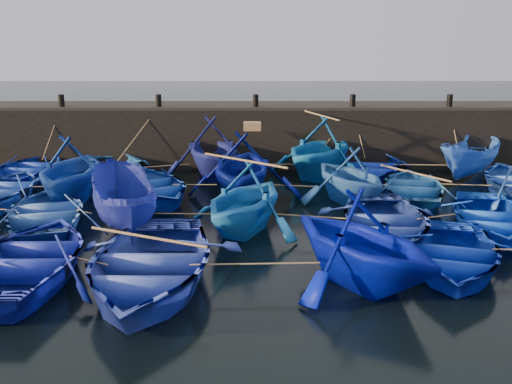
{
  "coord_description": "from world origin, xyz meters",
  "views": [
    {
      "loc": [
        -0.04,
        -14.02,
        5.38
      ],
      "look_at": [
        0.0,
        3.2,
        0.7
      ],
      "focal_mm": 40.0,
      "sensor_mm": 36.0,
      "label": 1
    }
  ],
  "objects": [
    {
      "name": "ground",
      "position": [
        0.0,
        0.0,
        0.0
      ],
      "size": [
        120.0,
        120.0,
        0.0
      ],
      "primitive_type": "plane",
      "color": "black",
      "rests_on": "ground"
    },
    {
      "name": "quay_wall",
      "position": [
        0.0,
        10.5,
        1.25
      ],
      "size": [
        26.0,
        2.5,
        2.5
      ],
      "primitive_type": "cube",
      "color": "black",
      "rests_on": "ground"
    },
    {
      "name": "quay_top",
      "position": [
        0.0,
        10.5,
        2.56
      ],
      "size": [
        26.0,
        2.5,
        0.12
      ],
      "primitive_type": "cube",
      "color": "black",
      "rests_on": "quay_wall"
    },
    {
      "name": "bollard_0",
      "position": [
        -8.0,
        9.6,
        2.87
      ],
      "size": [
        0.24,
        0.24,
        0.5
      ],
      "primitive_type": "cylinder",
      "color": "black",
      "rests_on": "quay_top"
    },
    {
      "name": "bollard_1",
      "position": [
        -4.0,
        9.6,
        2.87
      ],
      "size": [
        0.24,
        0.24,
        0.5
      ],
      "primitive_type": "cylinder",
      "color": "black",
      "rests_on": "quay_top"
    },
    {
      "name": "bollard_2",
      "position": [
        0.0,
        9.6,
        2.87
      ],
      "size": [
        0.24,
        0.24,
        0.5
      ],
      "primitive_type": "cylinder",
      "color": "black",
      "rests_on": "quay_top"
    },
    {
      "name": "bollard_3",
      "position": [
        4.0,
        9.6,
        2.87
      ],
      "size": [
        0.24,
        0.24,
        0.5
      ],
      "primitive_type": "cylinder",
      "color": "black",
      "rests_on": "quay_top"
    },
    {
      "name": "bollard_4",
      "position": [
        8.0,
        9.6,
        2.87
      ],
      "size": [
        0.24,
        0.24,
        0.5
      ],
      "primitive_type": "cylinder",
      "color": "black",
      "rests_on": "quay_top"
    },
    {
      "name": "boat_0",
      "position": [
        -8.73,
        7.61,
        0.48
      ],
      "size": [
        3.62,
        4.83,
        0.95
      ],
      "primitive_type": "imported",
      "rotation": [
        0.0,
        0.0,
        3.07
      ],
      "color": "navy",
      "rests_on": "ground"
    },
    {
      "name": "boat_1",
      "position": [
        -5.59,
        7.28,
        0.54
      ],
      "size": [
        5.21,
        6.13,
        1.08
      ],
      "primitive_type": "imported",
      "rotation": [
        0.0,
        0.0,
        0.33
      ],
      "color": "blue",
      "rests_on": "ground"
    },
    {
      "name": "boat_2",
      "position": [
        -1.73,
        7.95,
        1.21
      ],
      "size": [
        4.83,
        5.32,
        2.42
      ],
      "primitive_type": "imported",
      "rotation": [
        0.0,
        0.0,
        0.21
      ],
      "color": "navy",
      "rests_on": "ground"
    },
    {
      "name": "boat_3",
      "position": [
        2.51,
        7.92,
        1.22
      ],
      "size": [
        5.83,
        6.05,
        2.45
      ],
      "primitive_type": "imported",
      "rotation": [
        0.0,
        0.0,
        -0.54
      ],
      "color": "#0E5EAA",
      "rests_on": "ground"
    },
    {
      "name": "boat_4",
      "position": [
        4.53,
        7.87,
        0.5
      ],
      "size": [
        4.06,
        5.24,
        1.0
      ],
      "primitive_type": "imported",
      "rotation": [
        0.0,
        0.0,
        -0.13
      ],
      "color": "navy",
      "rests_on": "ground"
    },
    {
      "name": "boat_5",
      "position": [
        8.41,
        7.76,
        0.81
      ],
      "size": [
        3.91,
        4.23,
        1.62
      ],
      "primitive_type": "imported",
      "rotation": [
        0.0,
        0.0,
        -0.7
      ],
      "color": "blue",
      "rests_on": "ground"
    },
    {
      "name": "boat_6",
      "position": [
        -8.52,
        4.4,
        0.48
      ],
      "size": [
        3.37,
        4.66,
        0.96
      ],
      "primitive_type": "imported",
      "rotation": [
        0.0,
        0.0,
        3.13
      ],
      "color": "#2247AF",
      "rests_on": "ground"
    },
    {
      "name": "boat_7",
      "position": [
        -6.14,
        4.49,
        1.16
      ],
      "size": [
        3.85,
        4.46,
        2.33
      ],
      "primitive_type": "imported",
      "rotation": [
        0.0,
        0.0,
        3.15
      ],
      "color": "navy",
      "rests_on": "ground"
    },
    {
      "name": "boat_8",
      "position": [
        -3.76,
        4.71,
        0.53
      ],
      "size": [
        5.8,
        6.25,
        1.06
      ],
      "primitive_type": "imported",
      "rotation": [
        0.0,
        0.0,
        0.57
      ],
      "color": "#1139A1",
      "rests_on": "ground"
    },
    {
      "name": "boat_9",
      "position": [
        -0.42,
        4.7,
        1.2
      ],
      "size": [
        4.32,
        4.89,
        2.41
      ],
      "primitive_type": "imported",
      "rotation": [
        0.0,
        0.0,
        3.06
      ],
      "color": "#010D73",
      "rests_on": "ground"
    },
    {
      "name": "boat_10",
      "position": [
        3.12,
        4.4,
        0.98
      ],
      "size": [
        4.45,
        4.71,
        1.96
      ],
      "primitive_type": "imported",
      "rotation": [
        0.0,
        0.0,
        3.56
      ],
      "color": "#255BA8",
      "rests_on": "ground"
    },
    {
      "name": "boat_11",
      "position": [
        5.39,
        4.8,
        0.45
      ],
      "size": [
        3.82,
        4.82,
        0.9
      ],
      "primitive_type": "imported",
      "rotation": [
        0.0,
        0.0,
        2.97
      ],
      "color": "#1F5B9F",
      "rests_on": "ground"
    },
    {
      "name": "boat_14",
      "position": [
        -6.09,
        1.78,
        0.48
      ],
      "size": [
        4.51,
        5.42,
        0.97
      ],
      "primitive_type": "imported",
      "rotation": [
        0.0,
        0.0,
        3.43
      ],
      "color": "#2A52A2",
      "rests_on": "ground"
    },
    {
      "name": "boat_15",
      "position": [
        -3.79,
        1.44,
        0.87
      ],
      "size": [
        3.05,
        4.79,
        1.74
      ],
      "primitive_type": "imported",
      "rotation": [
        0.0,
        0.0,
        3.47
      ],
      "color": "navy",
      "rests_on": "ground"
    },
    {
      "name": "boat_16",
      "position": [
        -0.33,
        1.36,
        1.04
      ],
      "size": [
        4.73,
        4.99,
        2.07
      ],
      "primitive_type": "imported",
      "rotation": [
        0.0,
        0.0,
        -0.43
      ],
      "color": "blue",
      "rests_on": "ground"
    },
    {
      "name": "boat_17",
      "position": [
        3.55,
        0.91,
        0.51
      ],
      "size": [
        3.79,
        5.12,
        1.02
      ],
      "primitive_type": "imported",
      "rotation": [
        0.0,
        0.0,
        -0.06
      ],
      "color": "navy",
      "rests_on": "ground"
    },
    {
      "name": "boat_18",
      "position": [
        6.66,
        1.39,
        0.47
      ],
      "size": [
        4.1,
        5.1,
        0.94
      ],
      "primitive_type": "imported",
      "rotation": [
        0.0,
        0.0,
        -0.21
      ],
      "color": "#093AD5",
      "rests_on": "ground"
    },
    {
      "name": "boat_21",
      "position": [
        -5.17,
        -1.84,
        0.52
      ],
      "size": [
        3.71,
        5.12,
        1.05
      ],
      "primitive_type": "imported",
      "rotation": [
        0.0,
        0.0,
        3.16
      ],
      "color": "navy",
      "rests_on": "ground"
    },
    {
      "name": "boat_22",
      "position": [
        -2.38,
        -2.35,
        0.58
      ],
      "size": [
        4.07,
        5.66,
        1.17
      ],
      "primitive_type": "imported",
      "rotation": [
        0.0,
        0.0,
        -0.01
      ],
      "color": "#2C40B3",
      "rests_on": "ground"
    },
    {
      "name": "boat_23",
      "position": [
        2.31,
        -2.25,
        1.1
      ],
      "size": [
        5.34,
        5.48,
        2.19
      ],
      "primitive_type": "imported",
      "rotation": [
        0.0,
        0.0,
        0.62
      ],
      "color": "#000CA4",
      "rests_on": "ground"
    },
    {
      "name": "boat_24",
      "position": [
        4.68,
        -1.42,
        0.45
      ],
      "size": [
        4.3,
        5.1,
        0.9
      ],
      "primitive_type": "imported",
      "rotation": [
        0.0,
        0.0,
        -0.31
      ],
      "color": "#0929BB",
      "rests_on": "ground"
    },
    {
      "name": "wooden_crate",
      "position": [
        -0.12,
        4.7,
        2.54
      ],
      "size": [
        0.57,
        0.42,
        0.27
      ],
      "primitive_type": "cube",
      "color": "olive",
      "rests_on": "boat_9"
    },
    {
      "name": "mooring_ropes",
      "position": [
        0.14,
        4.76,
        0.87
      ],
      "size": [
        17.19,
        11.89,
        2.1
      ],
      "color": "tan",
      "rests_on": "ground"
    },
    {
      "name": "loose_oars",
      "position": [
        1.3,
        2.93,
        1.68
      ],
      "size": [
        10.03,
        12.35,
        1.61
      ],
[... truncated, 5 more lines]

